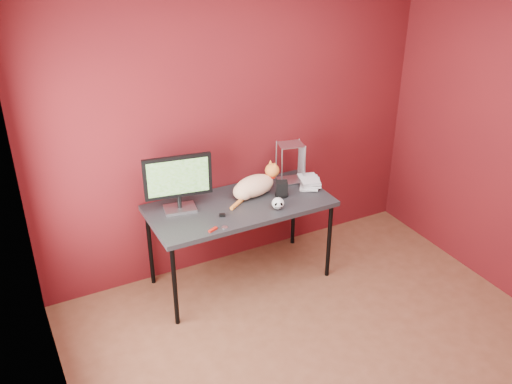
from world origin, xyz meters
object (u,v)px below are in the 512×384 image
skull_mug (278,203)px  monitor (178,180)px  cat (255,186)px  book_stack (302,140)px  speaker (282,189)px  desk (240,209)px

skull_mug → monitor: bearing=175.4°
cat → book_stack: bearing=-12.2°
skull_mug → book_stack: (0.38, 0.27, 0.37)m
book_stack → skull_mug: bearing=-143.9°
skull_mug → speaker: 0.23m
book_stack → speaker: bearing=-159.2°
desk → speaker: size_ratio=11.41×
desk → monitor: 0.58m
skull_mug → book_stack: size_ratio=0.13×
speaker → book_stack: bearing=45.5°
skull_mug → speaker: bearing=74.8°
monitor → book_stack: size_ratio=0.63×
desk → cat: bearing=23.5°
monitor → book_stack: (1.08, -0.08, 0.16)m
monitor → speaker: size_ratio=4.08×
speaker → book_stack: 0.44m
desk → book_stack: bearing=5.3°
cat → speaker: cat is taller
speaker → cat: bearing=175.7°
cat → monitor: bearing=165.3°
desk → book_stack: (0.61, 0.06, 0.47)m
desk → speaker: speaker is taller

